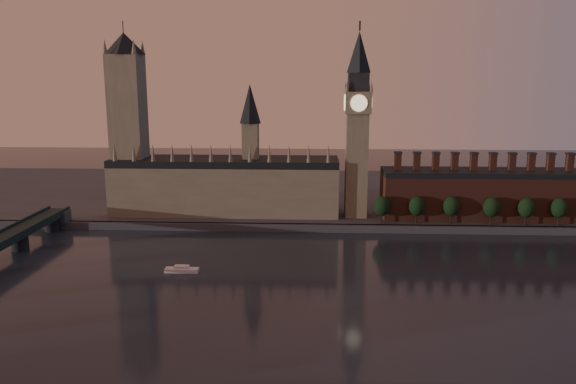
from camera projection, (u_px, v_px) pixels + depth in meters
The scene contains 13 objects.
ground at pixel (349, 295), 213.56m from camera, with size 900.00×900.00×0.00m, color black.
north_bank at pixel (333, 195), 387.44m from camera, with size 900.00×182.00×4.00m.
palace_of_westminster at pixel (226, 183), 324.56m from camera, with size 130.00×30.30×74.00m.
victoria_tower at pixel (128, 118), 319.60m from camera, with size 24.00×24.00×108.00m.
big_ben at pixel (357, 123), 309.44m from camera, with size 15.00×15.00×107.00m.
chimney_block at pixel (481, 193), 314.15m from camera, with size 110.00×25.00×37.00m.
embankment_tree_0 at pixel (382, 206), 301.97m from camera, with size 8.60×8.60×14.88m.
embankment_tree_1 at pixel (417, 206), 302.17m from camera, with size 8.60×8.60×14.88m.
embankment_tree_2 at pixel (451, 206), 301.68m from camera, with size 8.60×8.60×14.88m.
embankment_tree_3 at pixel (492, 207), 299.52m from camera, with size 8.60×8.60×14.88m.
embankment_tree_4 at pixel (526, 208), 298.23m from camera, with size 8.60×8.60×14.88m.
embankment_tree_5 at pixel (559, 208), 297.80m from camera, with size 8.60×8.60×14.88m.
river_boat at pixel (182, 269), 239.19m from camera, with size 14.41×4.40×2.87m.
Camera 1 is at (-14.35, -202.22, 81.32)m, focal length 35.00 mm.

